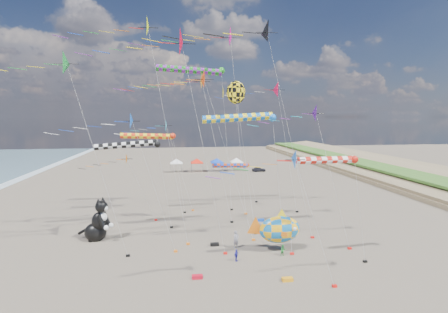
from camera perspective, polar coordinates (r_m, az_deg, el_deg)
name	(u,v)px	position (r m, az deg, el deg)	size (l,w,h in m)	color
ground	(260,289)	(29.65, 5.84, -20.69)	(260.00, 260.00, 0.00)	brown
delta_kite_0	(278,164)	(26.36, 8.85, -1.25)	(10.02, 1.72, 11.27)	blue
delta_kite_1	(278,91)	(48.77, 8.84, 10.60)	(10.63, 2.47, 18.59)	#CB0D3F
delta_kite_2	(168,128)	(49.48, -9.14, 4.64)	(8.92, 1.82, 13.29)	#1C99C6
delta_kite_3	(310,116)	(34.87, 13.93, 6.42)	(10.24, 1.96, 14.92)	#4F1388
delta_kite_4	(129,161)	(46.02, -15.30, -0.75)	(7.72, 1.56, 9.12)	orange
delta_kite_5	(206,81)	(36.56, -3.03, 12.20)	(12.24, 2.24, 18.60)	#FB4004
delta_kite_6	(183,45)	(33.54, -6.70, 17.68)	(12.30, 2.86, 21.71)	red
delta_kite_7	(67,65)	(35.22, -24.21, 13.52)	(12.77, 2.45, 19.69)	#198732
delta_kite_8	(262,31)	(38.18, 6.17, 19.65)	(17.10, 2.70, 23.88)	black
delta_kite_9	(112,125)	(34.62, -17.84, 4.94)	(11.86, 1.79, 14.09)	blue
delta_kite_10	(216,40)	(47.96, -1.30, 18.49)	(15.32, 2.92, 25.21)	#FF0C9A
delta_kite_11	(196,83)	(43.31, -4.56, 11.94)	(13.03, 2.30, 19.14)	orange
delta_kite_12	(135,29)	(37.18, -14.40, 19.52)	(12.26, 2.22, 23.47)	#CDED0A
windsock_0	(329,161)	(32.35, 16.84, -0.67)	(7.13, 0.68, 10.07)	red
windsock_1	(242,118)	(39.14, 2.92, 6.29)	(9.66, 0.90, 13.88)	blue
windsock_2	(193,71)	(49.49, -5.12, 13.80)	(10.58, 0.96, 20.38)	#167D1A
windsock_3	(130,145)	(42.38, -15.15, 1.79)	(8.86, 0.73, 10.64)	black
windsock_4	(150,136)	(48.62, -11.98, 3.22)	(8.65, 0.80, 11.33)	red
windsock_5	(232,166)	(54.34, 1.36, -1.52)	(7.19, 0.67, 6.34)	red
angelfish_kite	(234,94)	(41.02, 1.70, 10.24)	(3.74, 3.02, 17.66)	yellow
cat_inflatable	(98,219)	(41.29, -19.95, -9.52)	(3.58, 1.79, 4.83)	black
fish_inflatable	(279,229)	(36.23, 8.98, -11.66)	(5.64, 2.88, 4.42)	#126EB5
person_adult	(236,239)	(37.10, 1.98, -13.38)	(0.67, 0.44, 1.83)	gray
child_green	(283,250)	(35.77, 9.63, -14.86)	(0.54, 0.42, 1.12)	green
child_blue	(236,255)	(34.14, 2.02, -15.82)	(0.67, 0.28, 1.14)	#2D2CB2
kite_bag_0	(287,279)	(31.06, 10.32, -19.13)	(0.90, 0.44, 0.30)	orange
kite_bag_1	(260,220)	(46.42, 5.98, -10.29)	(0.90, 0.44, 0.30)	#1246BA
kite_bag_2	(215,244)	(37.96, -1.54, -14.15)	(0.90, 0.44, 0.30)	black
kite_bag_3	(197,277)	(31.10, -4.39, -19.01)	(0.90, 0.44, 0.30)	red
tent_row	(207,159)	(86.56, -2.81, -0.40)	(19.20, 4.20, 3.80)	white
parked_car	(259,169)	(87.07, 5.70, -2.09)	(1.37, 3.40, 1.16)	#26262D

